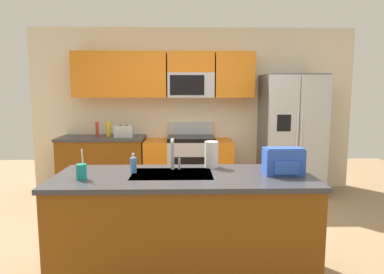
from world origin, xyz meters
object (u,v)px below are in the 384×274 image
(pepper_mill, at_px, (97,129))
(backpack, at_px, (283,161))
(paper_towel_roll, at_px, (211,154))
(sink_faucet, at_px, (173,151))
(range_oven, at_px, (189,165))
(bottle_yellow, at_px, (109,129))
(refrigerator, at_px, (291,135))
(drink_cup_teal, at_px, (81,172))
(soap_dispenser, at_px, (133,165))
(toaster, at_px, (124,131))

(pepper_mill, height_order, backpack, pepper_mill)
(paper_towel_roll, bearing_deg, sink_faucet, -163.11)
(range_oven, distance_m, bottle_yellow, 1.37)
(refrigerator, height_order, drink_cup_teal, refrigerator)
(paper_towel_roll, bearing_deg, backpack, -26.43)
(soap_dispenser, bearing_deg, bottle_yellow, 106.86)
(backpack, bearing_deg, soap_dispenser, 176.03)
(bottle_yellow, xyz_separation_m, paper_towel_roll, (1.43, -2.25, 0.01))
(range_oven, distance_m, backpack, 2.66)
(toaster, bearing_deg, refrigerator, -0.43)
(drink_cup_teal, bearing_deg, pepper_mill, 101.45)
(pepper_mill, height_order, soap_dispenser, pepper_mill)
(sink_faucet, bearing_deg, paper_towel_roll, 16.89)
(bottle_yellow, relative_size, drink_cup_teal, 0.91)
(bottle_yellow, distance_m, paper_towel_roll, 2.66)
(drink_cup_teal, xyz_separation_m, soap_dispenser, (0.38, 0.22, 0.00))
(range_oven, height_order, soap_dispenser, range_oven)
(toaster, xyz_separation_m, paper_towel_roll, (1.18, -2.14, 0.03))
(refrigerator, bearing_deg, toaster, 179.57)
(pepper_mill, relative_size, sink_faucet, 0.82)
(toaster, height_order, bottle_yellow, bottle_yellow)
(range_oven, bearing_deg, backpack, -72.84)
(refrigerator, height_order, pepper_mill, refrigerator)
(toaster, bearing_deg, soap_dispenser, -78.16)
(refrigerator, bearing_deg, paper_towel_roll, -123.44)
(range_oven, bearing_deg, pepper_mill, -179.90)
(toaster, height_order, soap_dispenser, toaster)
(range_oven, xyz_separation_m, paper_towel_roll, (0.18, -2.19, 0.58))
(toaster, distance_m, bottle_yellow, 0.27)
(toaster, relative_size, paper_towel_roll, 1.17)
(range_oven, bearing_deg, paper_towel_roll, -85.24)
(refrigerator, height_order, toaster, refrigerator)
(pepper_mill, distance_m, drink_cup_teal, 2.67)
(toaster, bearing_deg, bottle_yellow, 157.18)
(soap_dispenser, bearing_deg, sink_faucet, 15.90)
(toaster, bearing_deg, pepper_mill, 173.15)
(drink_cup_teal, height_order, soap_dispenser, drink_cup_teal)
(drink_cup_teal, relative_size, soap_dispenser, 1.43)
(sink_faucet, bearing_deg, drink_cup_teal, -155.98)
(sink_faucet, height_order, backpack, sink_faucet)
(refrigerator, bearing_deg, drink_cup_teal, -134.07)
(range_oven, height_order, backpack, backpack)
(bottle_yellow, bearing_deg, pepper_mill, -161.34)
(toaster, bearing_deg, sink_faucet, -69.72)
(bottle_yellow, height_order, backpack, backpack)
(paper_towel_roll, xyz_separation_m, backpack, (0.58, -0.29, -0.00))
(pepper_mill, relative_size, drink_cup_teal, 0.95)
(bottle_yellow, bearing_deg, sink_faucet, -65.31)
(refrigerator, xyz_separation_m, soap_dispenser, (-2.09, -2.32, 0.04))
(refrigerator, xyz_separation_m, backpack, (-0.82, -2.41, 0.09))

